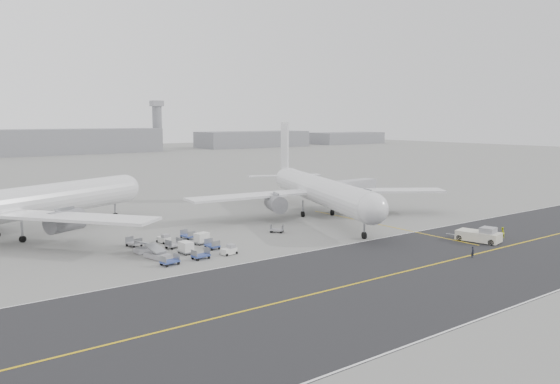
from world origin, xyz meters
TOP-DOWN VIEW (x-y plane):
  - ground at (0.00, 0.00)m, footprint 700.00×700.00m
  - taxiway at (5.02, -17.98)m, footprint 220.00×59.00m
  - horizon_buildings at (30.00, 260.00)m, footprint 520.00×28.00m
  - control_tower at (100.00, 265.00)m, footprint 7.00×7.00m
  - airliner_a at (-28.33, 33.13)m, footprint 53.94×52.67m
  - airliner_b at (26.39, 19.73)m, footprint 51.68×52.61m
  - pushback_tug at (32.37, -13.45)m, footprint 4.61×8.95m
  - jet_bridge at (36.74, 22.55)m, footprint 17.40×3.58m
  - gse_cluster at (-9.34, 9.85)m, footprint 19.47×22.60m
  - stray_dolly at (10.20, 11.85)m, footprint 2.61×2.70m
  - ground_crew_a at (22.48, -18.92)m, footprint 0.68×0.52m
  - ground_crew_b at (37.83, -14.06)m, footprint 0.97×0.79m

SIDE VIEW (x-z plane):
  - ground at x=0.00m, z-range 0.00..0.00m
  - horizon_buildings at x=30.00m, z-range -14.00..14.00m
  - gse_cluster at x=-9.34m, z-range -0.94..0.94m
  - stray_dolly at x=10.20m, z-range -0.72..0.72m
  - taxiway at x=5.02m, z-range -0.01..0.03m
  - ground_crew_a at x=22.48m, z-range 0.00..1.68m
  - ground_crew_b at x=37.83m, z-range 0.00..1.84m
  - pushback_tug at x=32.37m, z-range -0.22..2.29m
  - jet_bridge at x=36.74m, z-range 1.30..7.87m
  - airliner_b at x=26.39m, z-range -4.02..14.95m
  - airliner_a at x=-28.33m, z-range -4.18..15.56m
  - control_tower at x=100.00m, z-range 0.63..31.88m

